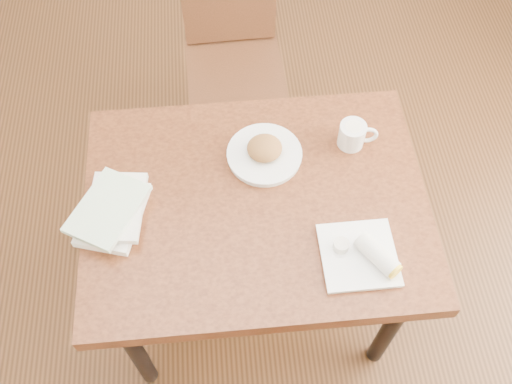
{
  "coord_description": "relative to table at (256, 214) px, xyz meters",
  "views": [
    {
      "loc": [
        -0.09,
        -0.95,
        2.32
      ],
      "look_at": [
        0.0,
        0.0,
        0.8
      ],
      "focal_mm": 40.0,
      "sensor_mm": 36.0,
      "label": 1
    }
  ],
  "objects": [
    {
      "name": "ground",
      "position": [
        0.0,
        0.0,
        -0.67
      ],
      "size": [
        4.0,
        5.0,
        0.01
      ],
      "primitive_type": "cube",
      "color": "#472814",
      "rests_on": "ground"
    },
    {
      "name": "plate_scone",
      "position": [
        0.04,
        0.17,
        0.11
      ],
      "size": [
        0.25,
        0.25,
        0.08
      ],
      "color": "white",
      "rests_on": "table"
    },
    {
      "name": "chair_far",
      "position": [
        -0.02,
        0.91,
        -0.12
      ],
      "size": [
        0.43,
        0.43,
        0.95
      ],
      "color": "#4A2515",
      "rests_on": "ground"
    },
    {
      "name": "plate_burrito",
      "position": [
        0.3,
        -0.24,
        0.11
      ],
      "size": [
        0.23,
        0.23,
        0.08
      ],
      "color": "white",
      "rests_on": "table"
    },
    {
      "name": "coffee_mug",
      "position": [
        0.35,
        0.2,
        0.13
      ],
      "size": [
        0.13,
        0.09,
        0.09
      ],
      "color": "white",
      "rests_on": "table"
    },
    {
      "name": "book_stack",
      "position": [
        -0.45,
        -0.02,
        0.12
      ],
      "size": [
        0.27,
        0.3,
        0.07
      ],
      "color": "white",
      "rests_on": "table"
    },
    {
      "name": "table",
      "position": [
        0.0,
        0.0,
        0.0
      ],
      "size": [
        1.11,
        0.85,
        0.75
      ],
      "color": "brown",
      "rests_on": "ground"
    }
  ]
}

